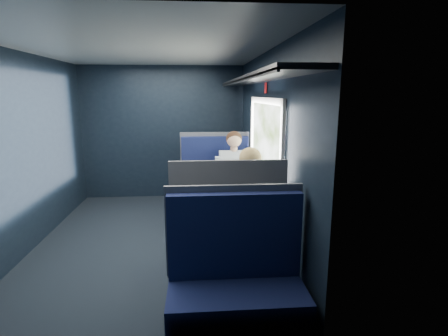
{
  "coord_description": "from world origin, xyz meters",
  "views": [
    {
      "loc": [
        0.58,
        -4.08,
        1.82
      ],
      "look_at": [
        0.9,
        0.0,
        0.95
      ],
      "focal_mm": 28.0,
      "sensor_mm": 36.0,
      "label": 1
    }
  ],
  "objects": [
    {
      "name": "man",
      "position": [
        1.1,
        0.7,
        0.72
      ],
      "size": [
        0.53,
        0.56,
        1.32
      ],
      "color": "black",
      "rests_on": "ground"
    },
    {
      "name": "seat_row_back",
      "position": [
        0.85,
        -1.8,
        0.41
      ],
      "size": [
        1.04,
        0.51,
        1.16
      ],
      "color": "#0D133C",
      "rests_on": "ground"
    },
    {
      "name": "ground",
      "position": [
        0.0,
        0.0,
        -0.01
      ],
      "size": [
        2.8,
        4.2,
        0.01
      ],
      "primitive_type": "cube",
      "color": "black"
    },
    {
      "name": "laptop",
      "position": [
        1.3,
        0.12,
        0.8
      ],
      "size": [
        0.24,
        0.3,
        0.21
      ],
      "color": "silver",
      "rests_on": "table"
    },
    {
      "name": "seat_row_front",
      "position": [
        0.85,
        1.8,
        0.41
      ],
      "size": [
        1.04,
        0.51,
        1.16
      ],
      "color": "#0D133C",
      "rests_on": "ground"
    },
    {
      "name": "woman",
      "position": [
        1.1,
        -0.71,
        0.73
      ],
      "size": [
        0.53,
        0.56,
        1.32
      ],
      "color": "black",
      "rests_on": "ground"
    },
    {
      "name": "seat_bay_far",
      "position": [
        0.85,
        -0.87,
        0.41
      ],
      "size": [
        1.04,
        0.62,
        1.26
      ],
      "color": "#0D133C",
      "rests_on": "ground"
    },
    {
      "name": "cup",
      "position": [
        1.21,
        0.4,
        0.78
      ],
      "size": [
        0.07,
        0.07,
        0.09
      ],
      "primitive_type": "cylinder",
      "color": "white",
      "rests_on": "table"
    },
    {
      "name": "seat_bay_near",
      "position": [
        0.84,
        0.87,
        0.42
      ],
      "size": [
        1.04,
        0.62,
        1.26
      ],
      "color": "#0D133C",
      "rests_on": "ground"
    },
    {
      "name": "table",
      "position": [
        1.03,
        0.0,
        0.66
      ],
      "size": [
        0.62,
        1.0,
        0.74
      ],
      "color": "#54565E",
      "rests_on": "ground"
    },
    {
      "name": "bottle_small",
      "position": [
        1.21,
        0.21,
        0.85
      ],
      "size": [
        0.07,
        0.07,
        0.25
      ],
      "color": "silver",
      "rests_on": "table"
    },
    {
      "name": "room_shell",
      "position": [
        0.02,
        0.0,
        1.48
      ],
      "size": [
        3.0,
        4.4,
        2.4
      ],
      "color": "black",
      "rests_on": "ground"
    },
    {
      "name": "papers",
      "position": [
        1.06,
        -0.06,
        0.74
      ],
      "size": [
        0.7,
        0.92,
        0.01
      ],
      "primitive_type": "cube",
      "rotation": [
        0.0,
        0.0,
        0.15
      ],
      "color": "white",
      "rests_on": "table"
    }
  ]
}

